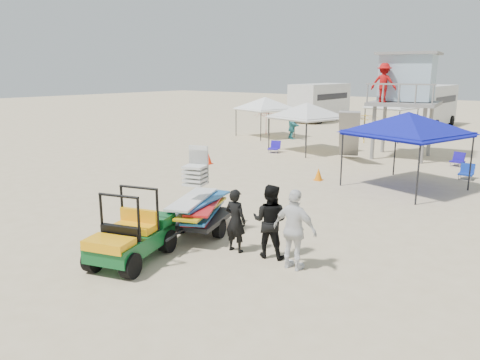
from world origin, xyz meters
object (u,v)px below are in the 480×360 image
Objects in this scene: lifeguard_tower at (405,82)px; canopy_blue at (409,116)px; man_left at (235,221)px; surf_trailer at (199,204)px; utility_cart at (129,229)px.

canopy_blue is at bearing -68.64° from lifeguard_tower.
man_left is at bearing -84.12° from lifeguard_tower.
lifeguard_tower reaches higher than surf_trailer.
man_left is at bearing 53.21° from utility_cart.
surf_trailer reaches higher than man_left.
lifeguard_tower reaches higher than man_left.
utility_cart is at bearing -102.54° from canopy_blue.
canopy_blue is (0.93, 8.99, 1.95)m from man_left.
canopy_blue reaches higher than man_left.
utility_cart is at bearing -89.76° from lifeguard_tower.
lifeguard_tower is (-1.59, 15.45, 3.04)m from man_left.
canopy_blue is (2.45, 8.69, 1.87)m from surf_trailer.
surf_trailer is at bearing 89.98° from utility_cart.
utility_cart is 0.48× the size of lifeguard_tower.
utility_cart reaches higher than man_left.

